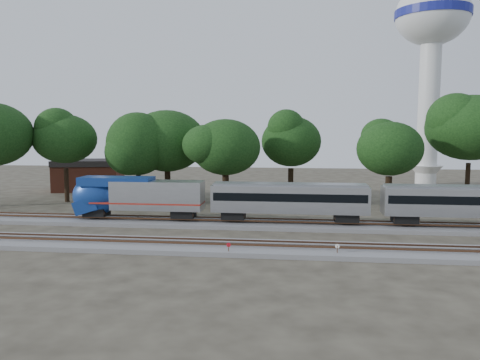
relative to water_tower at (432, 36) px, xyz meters
name	(u,v)px	position (x,y,z in m)	size (l,w,h in m)	color
ground	(232,239)	(-29.20, -44.97, -26.19)	(160.00, 160.00, 0.00)	#383328
track_far	(240,223)	(-29.20, -38.97, -25.98)	(160.00, 5.00, 0.73)	slate
track_near	(226,247)	(-29.20, -48.97, -25.98)	(160.00, 5.00, 0.73)	slate
switch_stand_red	(229,248)	(-28.67, -50.98, -25.49)	(0.35, 0.07, 1.10)	#512D19
switch_stand_white	(337,249)	(-20.07, -50.41, -25.48)	(0.34, 0.14, 1.10)	#512D19
switch_lever	(283,255)	(-24.37, -50.75, -26.04)	(0.50, 0.30, 0.30)	#512D19
water_tower	(432,36)	(0.00, 0.00, 0.00)	(12.77, 12.77, 35.35)	silver
brick_building	(89,175)	(-57.42, -13.45, -23.65)	(11.68, 9.21, 5.05)	brown
tree_1	(65,139)	(-55.08, -25.75, -17.43)	(8.91, 8.91, 12.57)	black
tree_2	(138,144)	(-44.48, -26.32, -18.07)	(8.27, 8.27, 11.66)	black
tree_3	(167,141)	(-41.22, -23.55, -17.74)	(8.60, 8.60, 12.13)	black
tree_4	(225,147)	(-32.45, -27.13, -18.43)	(7.90, 7.90, 11.14)	black
tree_5	(291,142)	(-24.04, -20.02, -17.85)	(8.49, 8.49, 11.97)	black
tree_6	(390,149)	(-11.59, -26.32, -18.57)	(7.77, 7.77, 10.95)	black
tree_7	(470,128)	(-0.05, -20.67, -15.91)	(10.46, 10.46, 14.75)	black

